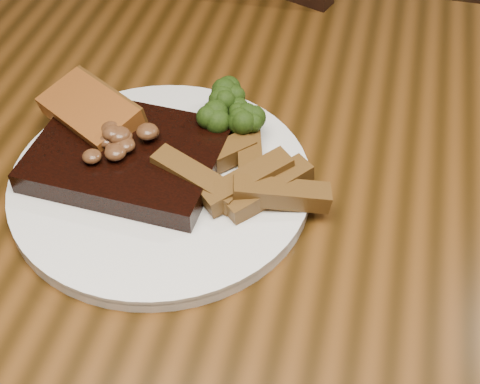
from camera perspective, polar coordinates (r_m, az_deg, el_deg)
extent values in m
cube|color=#522E10|center=(0.69, 1.74, -2.23)|extent=(1.60, 0.90, 0.04)
cube|color=black|center=(1.37, 2.22, 10.79)|extent=(0.57, 0.57, 0.04)
cylinder|color=black|center=(1.58, 10.94, 4.62)|extent=(0.04, 0.04, 0.43)
cylinder|color=black|center=(1.71, 0.12, 9.10)|extent=(0.04, 0.04, 0.43)
cylinder|color=black|center=(1.35, 4.29, -3.61)|extent=(0.04, 0.04, 0.43)
cylinder|color=black|center=(1.50, -7.50, 2.21)|extent=(0.04, 0.04, 0.43)
cylinder|color=white|center=(0.69, -6.73, 0.72)|extent=(0.33, 0.33, 0.01)
cube|color=black|center=(0.69, -9.53, 2.97)|extent=(0.19, 0.15, 0.03)
cube|color=#C1B496|center=(0.66, -11.39, -1.09)|extent=(0.14, 0.02, 0.02)
cube|color=brown|center=(0.74, -12.44, 5.50)|extent=(0.12, 0.11, 0.02)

